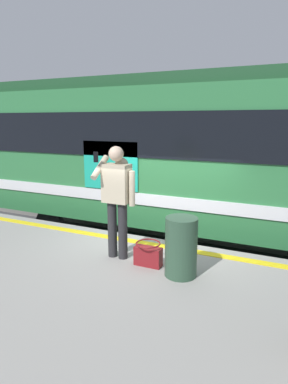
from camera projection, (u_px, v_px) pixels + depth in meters
The scene contains 9 objects.
ground_plane at pixel (157, 295), 6.01m from camera, with size 24.83×24.83×0.00m, color #3D3D3F.
platform at pixel (93, 336), 4.01m from camera, with size 15.85×4.23×1.11m, color gray.
safety_line at pixel (151, 244), 5.50m from camera, with size 15.53×0.16×0.01m, color yellow.
track_rail_near at pixel (183, 259), 7.37m from camera, with size 20.61×0.08×0.16m, color slate.
track_rail_far at pixel (199, 239), 8.65m from camera, with size 20.61×0.08×0.16m, color slate.
train_carriage at pixel (236, 152), 7.11m from camera, with size 13.23×3.01×3.91m.
passenger at pixel (117, 193), 4.79m from camera, with size 0.57×0.55×1.70m.
handbag at pixel (148, 255), 4.67m from camera, with size 0.40×0.36×0.35m.
trash_bin at pixel (181, 247), 4.32m from camera, with size 0.43×0.43×0.81m, color #2D4C38.
Camera 1 is at (-2.04, 5.06, 3.17)m, focal length 30.30 mm.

